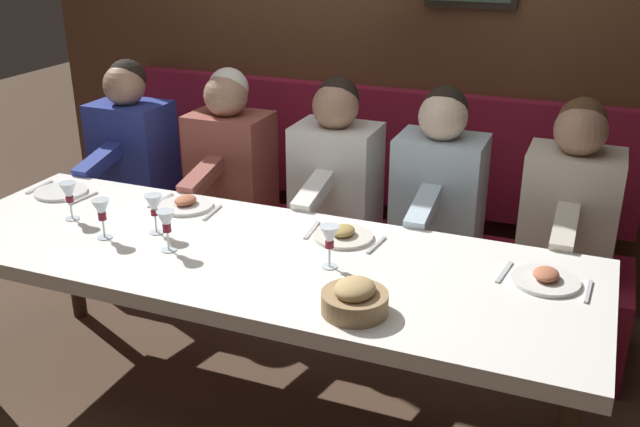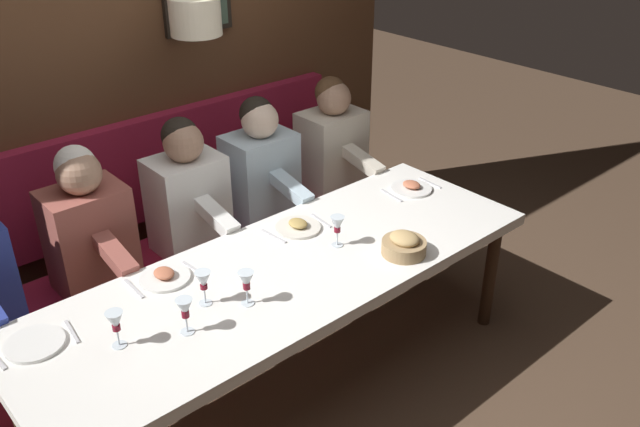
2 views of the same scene
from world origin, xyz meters
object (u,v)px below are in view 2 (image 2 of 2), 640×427
Objects in this scene: dining_table at (286,279)px; diner_middle at (187,191)px; wine_glass_1 at (203,282)px; wine_glass_3 at (337,225)px; diner_near at (261,165)px; wine_glass_2 at (115,322)px; wine_glass_4 at (246,282)px; diner_nearest at (332,141)px; wine_glass_0 at (185,309)px; diner_far at (88,225)px; bread_bowl at (404,245)px.

diner_middle is (0.88, -0.01, 0.14)m from dining_table.
wine_glass_3 is at bearing -91.69° from wine_glass_1.
diner_near is (0.88, -0.52, 0.14)m from dining_table.
wine_glass_4 is (-0.11, -0.55, -0.00)m from wine_glass_2.
diner_nearest is 1.18m from wine_glass_3.
dining_table is 16.01× the size of wine_glass_2.
diner_middle reaches higher than wine_glass_4.
wine_glass_1 is at bearing -54.01° from wine_glass_0.
wine_glass_2 is (-0.88, 0.86, 0.04)m from diner_middle.
wine_glass_1 and wine_glass_2 have the same top height.
diner_near is (0.00, 0.58, 0.00)m from diner_nearest.
diner_near is 0.51m from diner_middle.
diner_nearest is 4.82× the size of wine_glass_1.
diner_middle is 4.82× the size of wine_glass_2.
diner_nearest is at bearing -90.00° from diner_far.
wine_glass_0 is at bearing 148.18° from diner_middle.
diner_nearest and diner_near have the same top height.
diner_far reaches higher than wine_glass_4.
diner_far is at bearing 15.32° from wine_glass_4.
diner_far is at bearing 90.00° from diner_nearest.
wine_glass_1 is at bearing -171.26° from diner_far.
diner_middle reaches higher than dining_table.
wine_glass_3 is at bearing 138.95° from diner_nearest.
dining_table is at bearing 179.56° from diner_middle.
wine_glass_2 is (0.00, 0.86, 0.18)m from dining_table.
bread_bowl is (-0.28, -0.52, 0.11)m from dining_table.
dining_table is at bearing 88.23° from wine_glass_3.
wine_glass_2 is 1.00× the size of wine_glass_4.
diner_middle is at bearing -27.31° from wine_glass_1.
diner_far is 4.82× the size of wine_glass_0.
wine_glass_4 reaches higher than bread_bowl.
diner_near is 1.29m from wine_glass_4.
diner_middle is at bearing -17.39° from wine_glass_4.
wine_glass_0 reaches higher than dining_table.
wine_glass_0 is at bearing 81.13° from bread_bowl.
diner_nearest is 1.67m from diner_far.
bread_bowl is at bearing -156.38° from diner_middle.
diner_nearest is 1.00× the size of diner_near.
wine_glass_4 is at bearing 99.13° from wine_glass_3.
wine_glass_0 is at bearing 120.11° from diner_nearest.
diner_nearest is at bearing -60.56° from wine_glass_1.
diner_middle is at bearing 90.00° from diner_nearest.
wine_glass_1 is 1.00× the size of wine_glass_3.
wine_glass_1 is at bearing 88.38° from dining_table.
wine_glass_0 is 1.00× the size of wine_glass_4.
diner_near is 1.16m from bread_bowl.
diner_middle is 1.00× the size of diner_far.
diner_far is 4.82× the size of wine_glass_3.
diner_nearest is 1.00× the size of diner_far.
bread_bowl is (-0.17, -0.82, -0.07)m from wine_glass_4.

